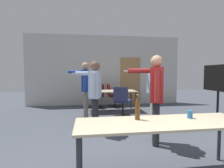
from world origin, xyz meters
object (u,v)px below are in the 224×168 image
person_center_tall (85,84)px  office_chair_side_rolled (122,103)px  person_left_plaid (95,89)px  person_near_casual (155,91)px  beer_bottle (137,108)px  drink_cup (190,114)px  office_chair_near_pushed (97,97)px  person_right_polo (155,86)px  tv_screen (218,87)px  office_chair_far_right (113,96)px

person_center_tall → office_chair_side_rolled: (1.13, -0.02, -0.58)m
person_left_plaid → person_near_casual: person_near_casual is taller
beer_bottle → drink_cup: (0.74, -0.03, -0.11)m
person_left_plaid → beer_bottle: (0.49, -1.79, -0.09)m
office_chair_side_rolled → office_chair_near_pushed: (-0.68, 1.68, -0.02)m
office_chair_near_pushed → drink_cup: office_chair_near_pushed is taller
person_near_casual → office_chair_side_rolled: size_ratio=1.79×
drink_cup → person_center_tall: bearing=115.0°
person_center_tall → drink_cup: person_center_tall is taller
person_left_plaid → person_center_tall: person_center_tall is taller
person_right_polo → office_chair_side_rolled: size_ratio=1.80×
person_center_tall → person_near_casual: (1.32, -2.17, -0.00)m
office_chair_near_pushed → beer_bottle: 4.76m
person_center_tall → beer_bottle: (0.71, -3.06, -0.13)m
person_near_casual → office_chair_near_pushed: bearing=32.6°
tv_screen → person_near_casual: size_ratio=0.94×
drink_cup → office_chair_far_right: bearing=94.0°
office_chair_side_rolled → office_chair_far_right: (-0.02, 1.71, -0.02)m
person_right_polo → person_center_tall: bearing=45.5°
person_left_plaid → office_chair_near_pushed: bearing=9.9°
office_chair_far_right → drink_cup: size_ratio=8.59×
office_chair_side_rolled → office_chair_far_right: office_chair_side_rolled is taller
beer_bottle → drink_cup: 0.74m
tv_screen → beer_bottle: (-2.90, -2.06, -0.10)m
person_near_casual → person_right_polo: bearing=-1.9°
tv_screen → person_left_plaid: person_left_plaid is taller
tv_screen → person_center_tall: 3.75m
beer_bottle → office_chair_far_right: bearing=85.2°
person_near_casual → drink_cup: size_ratio=15.90×
office_chair_far_right → person_left_plaid: bearing=-20.2°
person_center_tall → office_chair_far_right: bearing=-29.7°
tv_screen → person_right_polo: 1.78m
office_chair_side_rolled → office_chair_near_pushed: 1.81m
person_right_polo → beer_bottle: bearing=134.0°
person_left_plaid → drink_cup: 2.21m
person_left_plaid → office_chair_side_rolled: person_left_plaid is taller
person_center_tall → drink_cup: size_ratio=15.82×
person_right_polo → person_left_plaid: bearing=84.7°
office_chair_far_right → office_chair_side_rolled: bearing=-2.8°
office_chair_side_rolled → tv_screen: bearing=3.3°
office_chair_far_right → beer_bottle: size_ratio=2.71×
office_chair_far_right → drink_cup: 4.82m
tv_screen → beer_bottle: tv_screen is taller
office_chair_far_right → beer_bottle: 4.80m
office_chair_side_rolled → beer_bottle: bearing=-72.8°
office_chair_near_pushed → office_chair_side_rolled: bearing=141.7°
person_left_plaid → person_center_tall: 1.29m
office_chair_near_pushed → beer_bottle: size_ratio=2.71×
tv_screen → office_chair_near_pushed: 4.18m
tv_screen → person_near_casual: (-2.29, -1.17, 0.03)m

